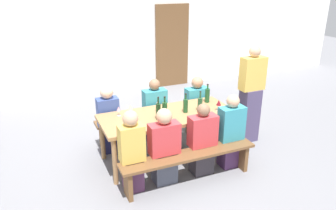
{
  "coord_description": "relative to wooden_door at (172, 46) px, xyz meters",
  "views": [
    {
      "loc": [
        -1.82,
        -4.2,
        2.68
      ],
      "look_at": [
        0.0,
        0.0,
        0.9
      ],
      "focal_mm": 34.84,
      "sensor_mm": 36.0,
      "label": 1
    }
  ],
  "objects": [
    {
      "name": "wine_bottle_1",
      "position": [
        -1.1,
        -3.53,
        -0.18
      ],
      "size": [
        0.08,
        0.08,
        0.32
      ],
      "color": "#234C2D",
      "rests_on": "tasting_table"
    },
    {
      "name": "wooden_door",
      "position": [
        0.0,
        0.0,
        0.0
      ],
      "size": [
        0.9,
        0.06,
        2.1
      ],
      "primitive_type": "cube",
      "color": "brown",
      "rests_on": "ground"
    },
    {
      "name": "seated_guest_far_0",
      "position": [
        -2.41,
        -2.87,
        -0.5
      ],
      "size": [
        0.34,
        0.24,
        1.14
      ],
      "rotation": [
        0.0,
        0.0,
        -1.57
      ],
      "color": "navy",
      "rests_on": "ground"
    },
    {
      "name": "seated_guest_near_2",
      "position": [
        -1.33,
        -4.04,
        -0.54
      ],
      "size": [
        0.4,
        0.24,
        1.08
      ],
      "rotation": [
        0.0,
        0.0,
        1.57
      ],
      "color": "#363138",
      "rests_on": "ground"
    },
    {
      "name": "wine_glass_1",
      "position": [
        -0.89,
        -3.79,
        -0.19
      ],
      "size": [
        0.07,
        0.07,
        0.16
      ],
      "color": "silver",
      "rests_on": "tasting_table"
    },
    {
      "name": "wine_bottle_0",
      "position": [
        -1.82,
        -3.58,
        -0.17
      ],
      "size": [
        0.07,
        0.07,
        0.35
      ],
      "color": "#143319",
      "rests_on": "tasting_table"
    },
    {
      "name": "wine_glass_3",
      "position": [
        -2.32,
        -3.22,
        -0.2
      ],
      "size": [
        0.06,
        0.06,
        0.15
      ],
      "color": "silver",
      "rests_on": "tasting_table"
    },
    {
      "name": "standing_host",
      "position": [
        -0.08,
        -3.45,
        -0.24
      ],
      "size": [
        0.41,
        0.24,
        1.68
      ],
      "rotation": [
        0.0,
        0.0,
        3.14
      ],
      "color": "#4A3F62",
      "rests_on": "ground"
    },
    {
      "name": "seated_guest_near_3",
      "position": [
        -0.86,
        -4.04,
        -0.51
      ],
      "size": [
        0.38,
        0.24,
        1.15
      ],
      "rotation": [
        0.0,
        0.0,
        1.57
      ],
      "color": "#502F5C",
      "rests_on": "ground"
    },
    {
      "name": "wine_glass_4",
      "position": [
        -1.72,
        -3.29,
        -0.17
      ],
      "size": [
        0.07,
        0.07,
        0.19
      ],
      "color": "silver",
      "rests_on": "tasting_table"
    },
    {
      "name": "bench_near",
      "position": [
        -1.62,
        -4.19,
        -0.7
      ],
      "size": [
        1.97,
        0.3,
        0.45
      ],
      "color": "brown",
      "rests_on": "ground"
    },
    {
      "name": "back_wall",
      "position": [
        -1.62,
        0.14,
        0.55
      ],
      "size": [
        14.0,
        0.2,
        3.2
      ],
      "primitive_type": "cube",
      "color": "white",
      "rests_on": "ground"
    },
    {
      "name": "tasting_table",
      "position": [
        -1.62,
        -3.45,
        -0.37
      ],
      "size": [
        2.07,
        0.87,
        0.75
      ],
      "color": "#9E7247",
      "rests_on": "ground"
    },
    {
      "name": "ground_plane",
      "position": [
        -1.62,
        -3.45,
        -1.05
      ],
      "size": [
        24.0,
        24.0,
        0.0
      ],
      "primitive_type": "plane",
      "color": "slate"
    },
    {
      "name": "wine_bottle_4",
      "position": [
        -1.34,
        -3.49,
        -0.19
      ],
      "size": [
        0.07,
        0.07,
        0.31
      ],
      "color": "#194723",
      "rests_on": "tasting_table"
    },
    {
      "name": "wine_glass_2",
      "position": [
        -0.82,
        -3.62,
        -0.18
      ],
      "size": [
        0.08,
        0.08,
        0.17
      ],
      "color": "silver",
      "rests_on": "tasting_table"
    },
    {
      "name": "seated_guest_near_0",
      "position": [
        -2.38,
        -4.04,
        -0.49
      ],
      "size": [
        0.33,
        0.24,
        1.15
      ],
      "rotation": [
        0.0,
        0.0,
        1.57
      ],
      "color": "#583154",
      "rests_on": "ground"
    },
    {
      "name": "seated_guest_far_1",
      "position": [
        -1.6,
        -2.87,
        -0.51
      ],
      "size": [
        0.39,
        0.24,
        1.14
      ],
      "rotation": [
        0.0,
        0.0,
        -1.57
      ],
      "color": "#442E47",
      "rests_on": "ground"
    },
    {
      "name": "seated_guest_near_1",
      "position": [
        -1.92,
        -4.04,
        -0.53
      ],
      "size": [
        0.42,
        0.24,
        1.1
      ],
      "rotation": [
        0.0,
        0.0,
        1.57
      ],
      "color": "#4B5061",
      "rests_on": "ground"
    },
    {
      "name": "wine_bottle_3",
      "position": [
        -0.81,
        -3.24,
        -0.18
      ],
      "size": [
        0.08,
        0.08,
        0.32
      ],
      "color": "#194723",
      "rests_on": "tasting_table"
    },
    {
      "name": "seated_guest_far_2",
      "position": [
        -0.8,
        -2.87,
        -0.54
      ],
      "size": [
        0.4,
        0.24,
        1.09
      ],
      "rotation": [
        0.0,
        0.0,
        -1.57
      ],
      "color": "#405034",
      "rests_on": "ground"
    },
    {
      "name": "bench_far",
      "position": [
        -1.62,
        -2.72,
        -0.7
      ],
      "size": [
        1.97,
        0.3,
        0.45
      ],
      "color": "brown",
      "rests_on": "ground"
    },
    {
      "name": "wine_bottle_2",
      "position": [
        -1.7,
        -3.53,
        -0.18
      ],
      "size": [
        0.08,
        0.08,
        0.32
      ],
      "color": "#194723",
      "rests_on": "tasting_table"
    },
    {
      "name": "wine_glass_0",
      "position": [
        -2.13,
        -3.21,
        -0.19
      ],
      "size": [
        0.08,
        0.08,
        0.15
      ],
      "color": "silver",
      "rests_on": "tasting_table"
    }
  ]
}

